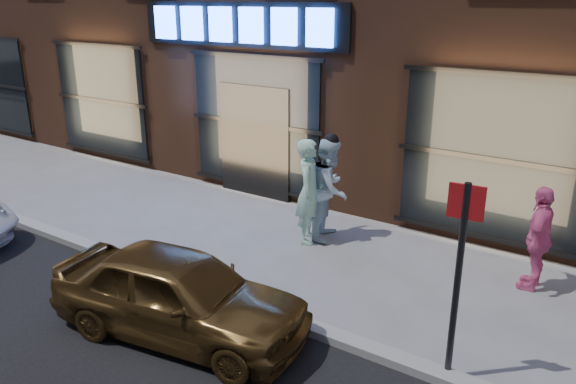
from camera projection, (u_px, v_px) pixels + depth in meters
name	position (u px, v px, depth m)	size (l,w,h in m)	color
ground	(114.00, 259.00, 9.36)	(90.00, 90.00, 0.00)	slate
curb	(114.00, 256.00, 9.34)	(60.00, 0.25, 0.12)	gray
man_bowtie	(309.00, 191.00, 9.78)	(0.68, 0.45, 1.87)	#BCF8DD
man_cap	(330.00, 189.00, 9.96)	(0.89, 0.70, 1.84)	white
passerby	(539.00, 238.00, 8.21)	(0.94, 0.39, 1.60)	pink
gold_sedan	(179.00, 294.00, 7.12)	(1.37, 3.40, 1.16)	brown
sign_post	(459.00, 266.00, 6.00)	(0.38, 0.08, 2.36)	#262628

